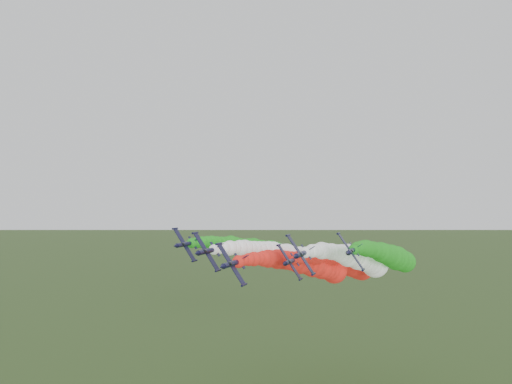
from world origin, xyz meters
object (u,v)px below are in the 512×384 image
jet_inner_left (288,256)px  jet_inner_right (358,259)px  jet_lead (311,265)px  jet_trail (346,264)px  jet_outer_left (266,251)px  jet_outer_right (390,256)px

jet_inner_left → jet_inner_right: jet_inner_left is taller
jet_lead → jet_trail: 23.54m
jet_trail → jet_lead: bearing=-103.2°
jet_lead → jet_inner_right: bearing=43.0°
jet_inner_left → jet_outer_left: (-11.03, 13.75, -0.23)m
jet_inner_left → jet_inner_right: bearing=14.3°
jet_inner_left → jet_inner_right: size_ratio=0.99×
jet_outer_left → jet_trail: bearing=8.8°
jet_lead → jet_inner_left: size_ratio=1.01×
jet_inner_right → jet_outer_right: (7.85, 8.12, 0.21)m
jet_outer_right → jet_trail: (-13.30, 4.64, -3.36)m
jet_inner_right → jet_trail: 14.22m
jet_inner_right → jet_trail: jet_inner_right is taller
jet_lead → jet_outer_right: size_ratio=1.01×
jet_inner_right → jet_trail: size_ratio=1.00×
jet_lead → jet_inner_left: 9.46m
jet_inner_right → jet_outer_right: jet_inner_right is taller
jet_inner_right → jet_outer_right: size_ratio=1.01×
jet_inner_left → jet_outer_left: bearing=128.7°
jet_outer_right → jet_inner_right: bearing=-134.0°
jet_outer_left → jet_outer_right: jet_outer_left is taller
jet_outer_right → jet_outer_left: bearing=178.6°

